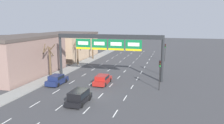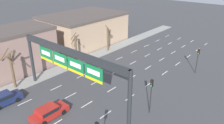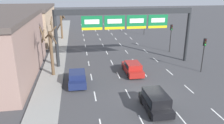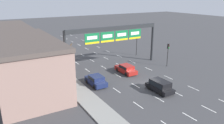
{
  "view_description": "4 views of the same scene",
  "coord_description": "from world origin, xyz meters",
  "px_view_note": "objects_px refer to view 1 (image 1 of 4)",
  "views": [
    {
      "loc": [
        10.47,
        -25.24,
        9.71
      ],
      "look_at": [
        0.27,
        11.54,
        2.6
      ],
      "focal_mm": 35.0,
      "sensor_mm": 36.0,
      "label": 1
    },
    {
      "loc": [
        19.64,
        -5.04,
        16.39
      ],
      "look_at": [
        2.03,
        15.62,
        4.62
      ],
      "focal_mm": 35.0,
      "sensor_mm": 36.0,
      "label": 2
    },
    {
      "loc": [
        -6.43,
        -18.26,
        10.06
      ],
      "look_at": [
        -2.5,
        5.63,
        1.88
      ],
      "focal_mm": 35.0,
      "sensor_mm": 36.0,
      "label": 3
    },
    {
      "loc": [
        -19.83,
        -22.96,
        12.89
      ],
      "look_at": [
        -1.39,
        8.32,
        1.68
      ],
      "focal_mm": 35.0,
      "sensor_mm": 36.0,
      "label": 4
    }
  ],
  "objects_px": {
    "car_red": "(102,79)",
    "traffic_light_far_end": "(162,58)",
    "traffic_light_near_gantry": "(160,69)",
    "traffic_light_mid_block": "(165,49)",
    "tree_bare_second": "(93,48)",
    "tree_bare_closest": "(78,52)",
    "suv_black": "(79,96)",
    "tree_bare_third": "(50,60)",
    "sign_gantry": "(108,43)",
    "car_navy": "(57,79)"
  },
  "relations": [
    {
      "from": "tree_bare_closest",
      "to": "tree_bare_third",
      "type": "xyz_separation_m",
      "value": [
        0.45,
        -12.35,
        0.38
      ]
    },
    {
      "from": "suv_black",
      "to": "tree_bare_closest",
      "type": "xyz_separation_m",
      "value": [
        -9.96,
        21.8,
        2.01
      ]
    },
    {
      "from": "traffic_light_near_gantry",
      "to": "suv_black",
      "type": "bearing_deg",
      "value": -138.86
    },
    {
      "from": "sign_gantry",
      "to": "traffic_light_mid_block",
      "type": "height_order",
      "value": "sign_gantry"
    },
    {
      "from": "sign_gantry",
      "to": "car_red",
      "type": "relative_size",
      "value": 4.09
    },
    {
      "from": "car_navy",
      "to": "traffic_light_near_gantry",
      "type": "height_order",
      "value": "traffic_light_near_gantry"
    },
    {
      "from": "sign_gantry",
      "to": "car_red",
      "type": "distance_m",
      "value": 6.6
    },
    {
      "from": "traffic_light_near_gantry",
      "to": "traffic_light_far_end",
      "type": "bearing_deg",
      "value": 91.23
    },
    {
      "from": "traffic_light_mid_block",
      "to": "tree_bare_closest",
      "type": "bearing_deg",
      "value": -152.29
    },
    {
      "from": "car_red",
      "to": "tree_bare_third",
      "type": "relative_size",
      "value": 0.78
    },
    {
      "from": "car_red",
      "to": "traffic_light_far_end",
      "type": "bearing_deg",
      "value": 44.97
    },
    {
      "from": "traffic_light_near_gantry",
      "to": "tree_bare_second",
      "type": "bearing_deg",
      "value": 129.51
    },
    {
      "from": "traffic_light_mid_block",
      "to": "car_navy",
      "type": "bearing_deg",
      "value": -121.54
    },
    {
      "from": "traffic_light_far_end",
      "to": "tree_bare_third",
      "type": "bearing_deg",
      "value": -157.1
    },
    {
      "from": "traffic_light_near_gantry",
      "to": "tree_bare_closest",
      "type": "height_order",
      "value": "tree_bare_closest"
    },
    {
      "from": "tree_bare_closest",
      "to": "tree_bare_second",
      "type": "relative_size",
      "value": 0.97
    },
    {
      "from": "car_red",
      "to": "car_navy",
      "type": "relative_size",
      "value": 1.08
    },
    {
      "from": "car_red",
      "to": "traffic_light_mid_block",
      "type": "relative_size",
      "value": 1.06
    },
    {
      "from": "sign_gantry",
      "to": "traffic_light_mid_block",
      "type": "distance_m",
      "value": 21.45
    },
    {
      "from": "traffic_light_mid_block",
      "to": "tree_bare_third",
      "type": "xyz_separation_m",
      "value": [
        -18.36,
        -22.23,
        0.24
      ]
    },
    {
      "from": "sign_gantry",
      "to": "tree_bare_third",
      "type": "height_order",
      "value": "sign_gantry"
    },
    {
      "from": "tree_bare_closest",
      "to": "tree_bare_third",
      "type": "distance_m",
      "value": 12.37
    },
    {
      "from": "traffic_light_mid_block",
      "to": "tree_bare_closest",
      "type": "xyz_separation_m",
      "value": [
        -18.81,
        -9.88,
        -0.14
      ]
    },
    {
      "from": "traffic_light_far_end",
      "to": "tree_bare_closest",
      "type": "height_order",
      "value": "tree_bare_closest"
    },
    {
      "from": "sign_gantry",
      "to": "traffic_light_near_gantry",
      "type": "height_order",
      "value": "sign_gantry"
    },
    {
      "from": "car_navy",
      "to": "tree_bare_closest",
      "type": "xyz_separation_m",
      "value": [
        -3.35,
        15.31,
        2.11
      ]
    },
    {
      "from": "traffic_light_near_gantry",
      "to": "tree_bare_second",
      "type": "height_order",
      "value": "tree_bare_second"
    },
    {
      "from": "traffic_light_mid_block",
      "to": "suv_black",
      "type": "bearing_deg",
      "value": -105.6
    },
    {
      "from": "sign_gantry",
      "to": "car_navy",
      "type": "height_order",
      "value": "sign_gantry"
    },
    {
      "from": "suv_black",
      "to": "car_navy",
      "type": "height_order",
      "value": "suv_black"
    },
    {
      "from": "car_red",
      "to": "traffic_light_near_gantry",
      "type": "relative_size",
      "value": 1.05
    },
    {
      "from": "traffic_light_near_gantry",
      "to": "traffic_light_mid_block",
      "type": "relative_size",
      "value": 1.01
    },
    {
      "from": "suv_black",
      "to": "traffic_light_near_gantry",
      "type": "xyz_separation_m",
      "value": [
        8.95,
        7.82,
        2.18
      ]
    },
    {
      "from": "traffic_light_near_gantry",
      "to": "tree_bare_third",
      "type": "distance_m",
      "value": 18.54
    },
    {
      "from": "traffic_light_mid_block",
      "to": "tree_bare_second",
      "type": "bearing_deg",
      "value": -174.84
    },
    {
      "from": "traffic_light_near_gantry",
      "to": "car_red",
      "type": "bearing_deg",
      "value": 174.9
    },
    {
      "from": "car_navy",
      "to": "tree_bare_second",
      "type": "distance_m",
      "value": 23.8
    },
    {
      "from": "traffic_light_near_gantry",
      "to": "tree_bare_second",
      "type": "distance_m",
      "value": 28.79
    },
    {
      "from": "car_red",
      "to": "car_navy",
      "type": "height_order",
      "value": "car_navy"
    },
    {
      "from": "suv_black",
      "to": "car_red",
      "type": "relative_size",
      "value": 0.9
    },
    {
      "from": "suv_black",
      "to": "traffic_light_mid_block",
      "type": "xyz_separation_m",
      "value": [
        8.84,
        31.68,
        2.16
      ]
    },
    {
      "from": "traffic_light_far_end",
      "to": "car_navy",
      "type": "bearing_deg",
      "value": -145.21
    },
    {
      "from": "tree_bare_second",
      "to": "traffic_light_near_gantry",
      "type": "bearing_deg",
      "value": -50.49
    },
    {
      "from": "traffic_light_mid_block",
      "to": "tree_bare_second",
      "type": "height_order",
      "value": "tree_bare_second"
    },
    {
      "from": "sign_gantry",
      "to": "traffic_light_near_gantry",
      "type": "distance_m",
      "value": 10.53
    },
    {
      "from": "traffic_light_mid_block",
      "to": "traffic_light_far_end",
      "type": "height_order",
      "value": "traffic_light_far_end"
    },
    {
      "from": "traffic_light_far_end",
      "to": "suv_black",
      "type": "bearing_deg",
      "value": -117.01
    },
    {
      "from": "sign_gantry",
      "to": "traffic_light_near_gantry",
      "type": "bearing_deg",
      "value": -27.04
    },
    {
      "from": "traffic_light_mid_block",
      "to": "car_red",
      "type": "bearing_deg",
      "value": -110.57
    },
    {
      "from": "tree_bare_second",
      "to": "suv_black",
      "type": "bearing_deg",
      "value": -72.68
    }
  ]
}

